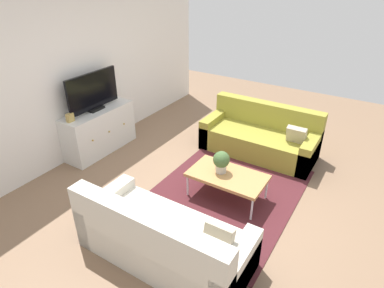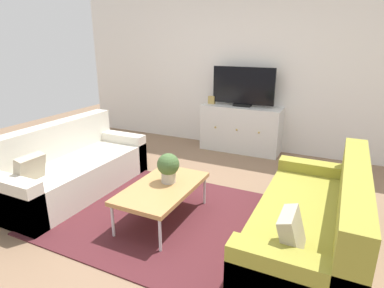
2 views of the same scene
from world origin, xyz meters
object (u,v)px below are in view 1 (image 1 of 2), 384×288
object	(u,v)px
flat_screen_tv	(93,92)
coffee_table	(227,176)
couch_left_side	(161,242)
couch_right_side	(261,137)
tv_console	(100,130)
potted_plant	(221,161)
mantel_clock	(70,118)

from	to	relation	value
flat_screen_tv	coffee_table	bearing A→B (deg)	-91.00
couch_left_side	flat_screen_tv	xyz separation A→B (m)	(1.44, 2.39, 0.80)
couch_right_side	tv_console	xyz separation A→B (m)	(-1.44, 2.37, 0.11)
potted_plant	coffee_table	bearing A→B (deg)	-95.97
couch_left_side	flat_screen_tv	world-z (taller)	flat_screen_tv
couch_left_side	coffee_table	bearing A→B (deg)	-3.86
potted_plant	mantel_clock	xyz separation A→B (m)	(-0.50, 2.36, 0.27)
couch_right_side	flat_screen_tv	bearing A→B (deg)	121.00
couch_left_side	flat_screen_tv	distance (m)	2.90
couch_left_side	tv_console	bearing A→B (deg)	58.85
flat_screen_tv	mantel_clock	xyz separation A→B (m)	(-0.53, -0.02, -0.25)
mantel_clock	coffee_table	bearing A→B (deg)	-78.82
couch_left_side	potted_plant	size ratio (longest dim) A/B	6.09
coffee_table	mantel_clock	world-z (taller)	mantel_clock
couch_left_side	tv_console	xyz separation A→B (m)	(1.44, 2.37, 0.11)
coffee_table	potted_plant	bearing A→B (deg)	84.03
couch_right_side	mantel_clock	distance (m)	3.13
potted_plant	mantel_clock	bearing A→B (deg)	101.95
couch_left_side	potted_plant	world-z (taller)	couch_left_side
potted_plant	mantel_clock	distance (m)	2.43
potted_plant	flat_screen_tv	bearing A→B (deg)	89.23
couch_left_side	mantel_clock	bearing A→B (deg)	69.16
tv_console	mantel_clock	bearing A→B (deg)	180.00
potted_plant	tv_console	size ratio (longest dim) A/B	0.24
potted_plant	flat_screen_tv	xyz separation A→B (m)	(0.03, 2.38, 0.52)
flat_screen_tv	tv_console	bearing A→B (deg)	-90.00
couch_left_side	coffee_table	world-z (taller)	couch_left_side
potted_plant	mantel_clock	size ratio (longest dim) A/B	2.39
mantel_clock	potted_plant	bearing A→B (deg)	-78.05
potted_plant	mantel_clock	world-z (taller)	mantel_clock
tv_console	mantel_clock	world-z (taller)	mantel_clock
couch_left_side	potted_plant	xyz separation A→B (m)	(1.40, 0.02, 0.28)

